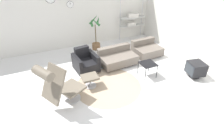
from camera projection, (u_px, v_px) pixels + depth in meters
name	position (u px, v px, depth m)	size (l,w,h in m)	color
ground_plane	(113.00, 84.00, 5.37)	(12.00, 12.00, 0.00)	white
wall_back	(81.00, 13.00, 7.22)	(12.00, 0.09, 2.80)	silver
wall_right	(201.00, 26.00, 5.82)	(0.06, 12.00, 2.80)	silver
round_rug	(108.00, 86.00, 5.27)	(1.98, 1.98, 0.01)	tan
lounge_chair	(57.00, 83.00, 4.15)	(1.21, 1.02, 1.29)	#BCBCC1
ottoman	(90.00, 79.00, 5.14)	(0.47, 0.40, 0.35)	#BCBCC1
armchair_red	(85.00, 63.00, 5.90)	(0.81, 0.86, 0.77)	silver
couch_low	(117.00, 58.00, 6.33)	(1.32, 0.91, 0.58)	black
couch_second	(146.00, 50.00, 6.93)	(1.07, 0.90, 0.58)	black
side_table	(148.00, 65.00, 5.54)	(0.48, 0.48, 0.46)	black
crt_television	(196.00, 69.00, 5.58)	(0.56, 0.59, 0.51)	black
potted_plant	(96.00, 38.00, 7.26)	(0.41, 0.42, 1.44)	brown
shelf_unit	(132.00, 19.00, 8.01)	(1.21, 0.28, 2.06)	#BCBCC1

